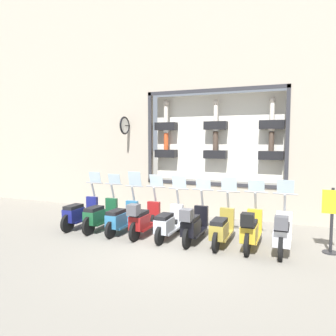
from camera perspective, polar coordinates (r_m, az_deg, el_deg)
ground_plane at (r=8.33m, az=1.58°, el=-13.56°), size 120.00×120.00×0.00m
building_facade at (r=11.49m, az=8.23°, el=14.26°), size 1.25×36.00×8.88m
scooter_white_0 at (r=8.17m, az=19.29°, el=-10.65°), size 1.81×0.61×1.63m
scooter_yellow_1 at (r=8.24m, az=14.19°, el=-10.40°), size 1.81×0.60×1.59m
scooter_olive_2 at (r=8.43m, az=9.30°, el=-10.34°), size 1.80×0.60×1.64m
scooter_black_3 at (r=8.55m, az=4.43°, el=-9.79°), size 1.80×0.60×1.57m
scooter_silver_4 at (r=8.85m, az=0.04°, el=-9.57°), size 1.79×0.60×1.62m
scooter_red_5 at (r=9.08m, az=-4.36°, el=-8.87°), size 1.80×0.60×1.62m
scooter_teal_6 at (r=9.48m, az=-8.14°, el=-8.65°), size 1.79×0.61×1.68m
scooter_green_7 at (r=9.86m, az=-11.79°, el=-8.09°), size 1.81×0.61×1.58m
scooter_navy_8 at (r=10.27m, az=-15.15°, el=-7.61°), size 1.81×0.61×1.61m
shop_sign_post at (r=8.56m, az=26.64°, el=-7.87°), size 0.36×0.45×1.54m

